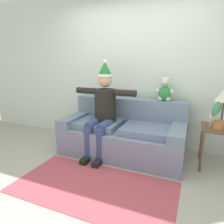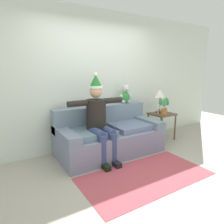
% 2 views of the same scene
% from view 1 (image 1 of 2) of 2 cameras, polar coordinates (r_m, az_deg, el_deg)
% --- Properties ---
extents(ground_plane, '(10.00, 10.00, 0.00)m').
position_cam_1_polar(ground_plane, '(2.64, -4.64, -19.81)').
color(ground_plane, '#A49D90').
extents(back_wall, '(7.00, 0.10, 2.70)m').
position_cam_1_polar(back_wall, '(3.64, 6.51, 11.99)').
color(back_wall, silver).
rests_on(back_wall, ground_plane).
extents(couch, '(1.93, 0.93, 0.87)m').
position_cam_1_polar(couch, '(3.33, 3.36, -6.04)').
color(couch, slate).
rests_on(couch, ground_plane).
extents(person_seated, '(1.02, 0.77, 1.51)m').
position_cam_1_polar(person_seated, '(3.17, -2.65, 1.04)').
color(person_seated, black).
rests_on(person_seated, ground_plane).
extents(teddy_bear, '(0.29, 0.17, 0.38)m').
position_cam_1_polar(teddy_bear, '(3.30, 14.76, 6.01)').
color(teddy_bear, '#2E853D').
rests_on(teddy_bear, couch).
extents(side_table, '(0.50, 0.46, 0.60)m').
position_cam_1_polar(side_table, '(3.15, 28.36, -5.77)').
color(side_table, brown).
rests_on(side_table, ground_plane).
extents(potted_plant, '(0.27, 0.29, 0.38)m').
position_cam_1_polar(potted_plant, '(2.97, 28.16, -0.98)').
color(potted_plant, '#A66433').
rests_on(potted_plant, side_table).
extents(candle_tall, '(0.04, 0.04, 0.22)m').
position_cam_1_polar(candle_tall, '(3.05, 26.32, -1.27)').
color(candle_tall, beige).
rests_on(candle_tall, side_table).
extents(area_rug, '(1.95, 1.02, 0.01)m').
position_cam_1_polar(area_rug, '(2.60, -5.27, -20.38)').
color(area_rug, '#A9444E').
rests_on(area_rug, ground_plane).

